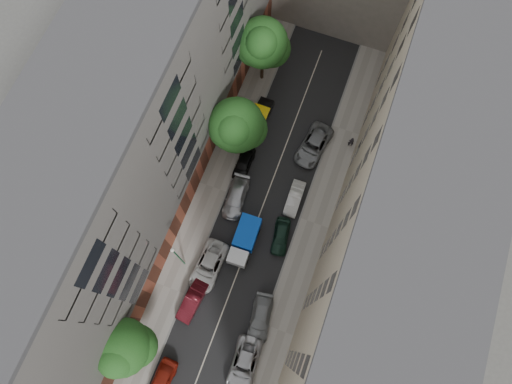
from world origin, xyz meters
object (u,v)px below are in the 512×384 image
at_px(tree_far, 263,45).
at_px(lamp_post, 177,256).
at_px(car_right_1, 260,318).
at_px(car_right_0, 244,365).
at_px(pedestrian, 351,142).
at_px(car_left_0, 161,383).
at_px(car_left_4, 244,163).
at_px(car_left_2, 208,266).
at_px(car_right_2, 281,236).
at_px(tarp_truck, 245,240).
at_px(tree_near, 123,349).
at_px(car_left_3, 236,197).
at_px(car_right_3, 294,198).
at_px(car_left_5, 260,117).
at_px(car_left_1, 192,301).
at_px(tree_mid, 237,127).
at_px(car_right_4, 313,145).

distance_m(tree_far, lamp_post, 22.28).
relative_size(car_right_1, tree_far, 0.52).
height_order(car_right_0, tree_far, tree_far).
bearing_deg(pedestrian, car_left_0, 65.33).
bearing_deg(tree_far, car_left_4, -80.42).
height_order(car_left_2, car_right_0, car_left_2).
height_order(car_right_2, lamp_post, lamp_post).
bearing_deg(car_right_1, car_left_4, 107.96).
height_order(car_right_2, tree_far, tree_far).
distance_m(car_left_2, car_right_1, 7.01).
bearing_deg(tarp_truck, tree_near, -116.61).
distance_m(car_left_3, car_right_3, 5.94).
bearing_deg(car_left_0, tree_near, 152.93).
xyz_separation_m(tarp_truck, car_left_5, (-3.24, 13.34, -0.51)).
height_order(car_left_1, tree_mid, tree_mid).
bearing_deg(tarp_truck, car_right_1, -59.84).
xyz_separation_m(car_right_3, tree_near, (-9.03, -18.70, 4.25)).
bearing_deg(car_left_1, car_right_3, 72.68).
bearing_deg(tree_near, tarp_truck, 65.33).
bearing_deg(car_left_2, car_right_4, 72.60).
distance_m(car_right_3, lamp_post, 13.30).
bearing_deg(car_left_5, car_right_1, -68.95).
height_order(car_left_0, car_left_2, car_left_2).
xyz_separation_m(tarp_truck, car_left_3, (-2.44, 3.95, -0.56)).
bearing_deg(car_right_1, car_right_0, -98.46).
height_order(car_left_4, car_right_1, car_right_1).
bearing_deg(car_right_4, car_right_2, -81.00).
height_order(car_right_4, tree_mid, tree_mid).
height_order(car_left_2, lamp_post, lamp_post).
relative_size(car_left_1, tree_near, 0.57).
height_order(tarp_truck, tree_far, tree_far).
bearing_deg(tree_mid, car_left_0, -86.10).
distance_m(car_left_4, car_left_5, 5.60).
xyz_separation_m(car_left_1, tree_far, (-2.17, 25.29, 5.50)).
height_order(car_left_0, car_right_0, car_left_0).
relative_size(car_right_3, lamp_post, 0.54).
distance_m(tarp_truck, car_right_4, 12.55).
distance_m(car_left_0, lamp_post, 11.54).
bearing_deg(car_right_0, pedestrian, 79.24).
height_order(tarp_truck, pedestrian, tarp_truck).
relative_size(car_right_0, tree_far, 0.58).
bearing_deg(lamp_post, car_right_0, -37.27).
xyz_separation_m(tarp_truck, car_right_2, (3.16, 1.74, -0.59)).
distance_m(tarp_truck, car_left_3, 4.67).
distance_m(car_right_1, pedestrian, 20.29).
relative_size(car_right_1, car_right_3, 1.20).
distance_m(car_right_1, car_right_3, 12.28).
xyz_separation_m(car_left_2, tree_near, (-3.43, -9.30, 4.15)).
xyz_separation_m(tree_near, tree_mid, (1.72, 21.99, 0.54)).
bearing_deg(car_right_1, car_left_5, 101.66).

